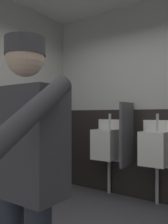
# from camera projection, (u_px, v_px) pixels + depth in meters

# --- Properties ---
(wall_back) EXTENTS (4.04, 0.12, 2.88)m
(wall_back) POSITION_uv_depth(u_px,v_px,m) (158.00, 100.00, 3.35)
(wall_back) COLOR #B2B2AD
(wall_back) RESTS_ON ground_plane
(wainscot_band_back) EXTENTS (3.44, 0.03, 1.30)m
(wainscot_band_back) POSITION_uv_depth(u_px,v_px,m) (156.00, 156.00, 3.28)
(wainscot_band_back) COLOR black
(wainscot_band_back) RESTS_ON ground_plane
(urinal_left) EXTENTS (0.40, 0.34, 1.24)m
(urinal_left) POSITION_uv_depth(u_px,v_px,m) (106.00, 144.00, 3.58)
(urinal_left) COLOR white
(urinal_left) RESTS_ON ground_plane
(urinal_middle) EXTENTS (0.40, 0.34, 1.24)m
(urinal_middle) POSITION_uv_depth(u_px,v_px,m) (155.00, 148.00, 3.15)
(urinal_middle) COLOR white
(urinal_middle) RESTS_ON ground_plane
(privacy_divider_panel) EXTENTS (0.04, 0.40, 0.90)m
(privacy_divider_panel) POSITION_uv_depth(u_px,v_px,m) (127.00, 134.00, 3.30)
(privacy_divider_panel) COLOR #4C4C51
(person) EXTENTS (0.69, 0.60, 1.66)m
(person) POSITION_uv_depth(u_px,v_px,m) (24.00, 160.00, 1.30)
(person) COLOR #2D3342
(person) RESTS_ON ground_plane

